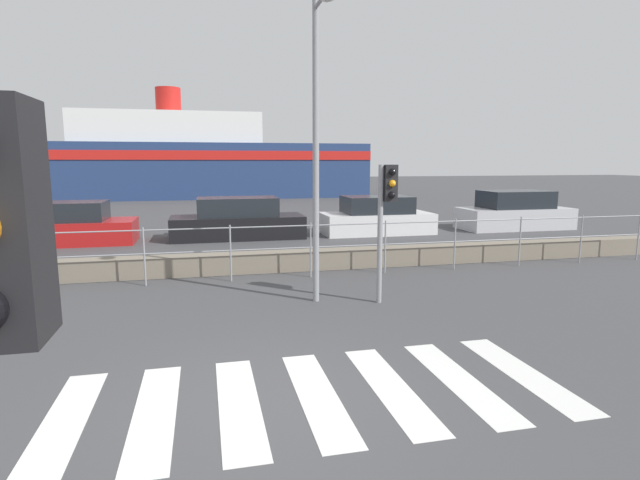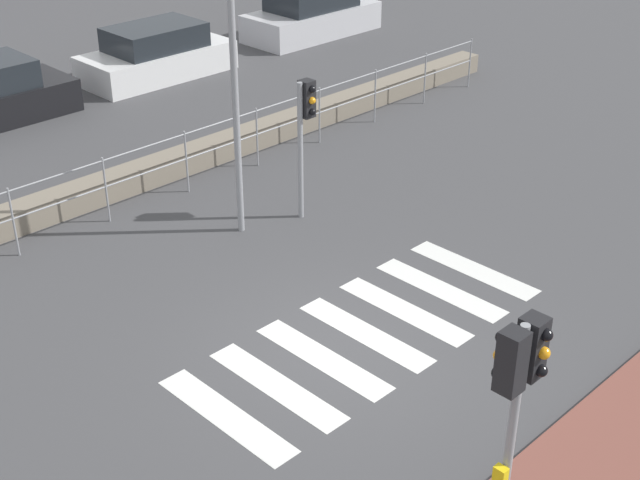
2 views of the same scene
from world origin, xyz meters
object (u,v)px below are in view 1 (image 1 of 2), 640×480
Objects in this scene: parked_car_black at (238,221)px; parked_car_white at (377,218)px; parked_car_red at (63,226)px; parked_car_silver at (515,213)px; traffic_light_far at (386,202)px; streetlamp at (318,117)px; ferry_boat at (202,162)px.

parked_car_black reaches higher than parked_car_white.
parked_car_red is 16.67m from parked_car_silver.
traffic_light_far is 0.59× the size of parked_car_red.
traffic_light_far is at bearing -7.83° from streetlamp.
parked_car_silver is (8.83, 8.87, -1.28)m from traffic_light_far.
streetlamp is 0.24× the size of ferry_boat.
streetlamp reaches higher than parked_car_silver.
parked_car_red is (-6.57, 8.69, -2.89)m from streetlamp.
streetlamp is at bearing -139.27° from parked_car_silver.
ferry_boat is 21.94m from parked_car_red.
traffic_light_far is 0.64× the size of parked_car_white.
parked_car_white is 0.93× the size of parked_car_silver.
ferry_boat is at bearing 96.32° from traffic_light_far.
parked_car_white is (2.98, 8.87, -1.33)m from traffic_light_far.
ferry_boat is 22.39m from parked_car_white.
parked_car_red is at bearing -101.84° from ferry_boat.
ferry_boat is 5.09× the size of parked_car_black.
ferry_boat reaches higher than parked_car_black.
parked_car_silver is (11.01, 0.00, 0.04)m from parked_car_black.
parked_car_silver is (12.19, -21.38, -1.99)m from ferry_boat.
parked_car_black is (1.17, -21.38, -2.03)m from ferry_boat.
traffic_light_far is 12.58m from parked_car_silver.
parked_car_red is (-4.48, -21.38, -2.05)m from ferry_boat.
streetlamp is 30.16m from ferry_boat.
parked_car_black is 1.12× the size of parked_car_white.
parked_car_red is 5.65m from parked_car_black.
parked_car_red is at bearing 127.07° from streetlamp.
ferry_boat is at bearing 93.13° from parked_car_black.
ferry_boat is at bearing 119.68° from parked_car_silver.
ferry_boat reaches higher than traffic_light_far.
streetlamp is 13.62m from parked_car_silver.
streetlamp is 1.21× the size of parked_car_black.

